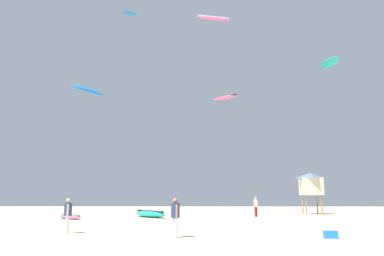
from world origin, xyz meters
TOP-DOWN VIEW (x-y plane):
  - person_foreground at (-0.51, 6.11)m, footprint 0.39×0.54m
  - person_midground at (-5.94, 8.05)m, footprint 0.38×0.54m
  - person_left at (5.42, 23.89)m, footprint 0.41×0.46m
  - kite_grounded_near at (-9.78, 20.09)m, footprint 2.83×2.80m
  - kite_grounded_mid at (-3.81, 22.91)m, footprint 3.96×4.91m
  - lifeguard_tower at (11.74, 29.04)m, footprint 2.30×2.30m
  - cooler_box at (6.17, 5.93)m, footprint 0.56×0.36m
  - kite_aloft_0 at (3.34, 31.67)m, footprint 3.16×2.63m
  - kite_aloft_1 at (2.00, 28.02)m, footprint 3.88×2.01m
  - kite_aloft_2 at (-9.50, 40.55)m, footprint 2.36×1.54m
  - kite_aloft_3 at (16.68, 35.81)m, footprint 1.96×4.00m
  - kite_aloft_5 at (-9.18, 21.23)m, footprint 2.77×3.58m

SIDE VIEW (x-z plane):
  - cooler_box at x=6.17m, z-range 0.00..0.32m
  - kite_grounded_near at x=-9.78m, z-range -0.01..0.37m
  - kite_grounded_mid at x=-3.81m, z-range -0.02..0.59m
  - person_midground at x=-5.94m, z-range 0.14..1.82m
  - person_foreground at x=-0.51m, z-range 0.14..1.85m
  - person_left at x=5.42m, z-range 0.14..1.87m
  - lifeguard_tower at x=11.74m, z-range 0.98..5.13m
  - kite_aloft_5 at x=-9.18m, z-range 10.43..11.26m
  - kite_aloft_0 at x=3.34m, z-range 12.58..12.97m
  - kite_aloft_3 at x=16.68m, z-range 17.76..18.68m
  - kite_aloft_1 at x=2.00m, z-range 20.19..20.98m
  - kite_aloft_2 at x=-9.50m, z-range 27.27..27.67m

